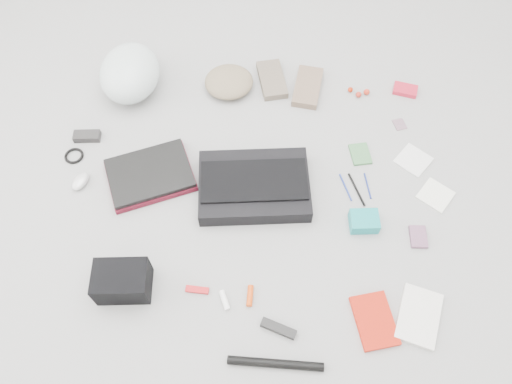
{
  "coord_description": "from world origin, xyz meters",
  "views": [
    {
      "loc": [
        0.02,
        -0.98,
        1.72
      ],
      "look_at": [
        0.0,
        0.0,
        0.05
      ],
      "focal_mm": 35.0,
      "sensor_mm": 36.0,
      "label": 1
    }
  ],
  "objects_px": {
    "bike_helmet": "(130,73)",
    "camera_bag": "(122,281)",
    "laptop": "(150,173)",
    "book_red": "(374,321)",
    "messenger_bag": "(254,186)",
    "accordion_wallet": "(364,221)"
  },
  "relations": [
    {
      "from": "messenger_bag",
      "to": "accordion_wallet",
      "type": "distance_m",
      "value": 0.45
    },
    {
      "from": "bike_helmet",
      "to": "camera_bag",
      "type": "bearing_deg",
      "value": -79.84
    },
    {
      "from": "laptop",
      "to": "accordion_wallet",
      "type": "height_order",
      "value": "accordion_wallet"
    },
    {
      "from": "camera_bag",
      "to": "book_red",
      "type": "bearing_deg",
      "value": -9.39
    },
    {
      "from": "laptop",
      "to": "bike_helmet",
      "type": "relative_size",
      "value": 1.0
    },
    {
      "from": "messenger_bag",
      "to": "camera_bag",
      "type": "height_order",
      "value": "camera_bag"
    },
    {
      "from": "messenger_bag",
      "to": "camera_bag",
      "type": "bearing_deg",
      "value": -141.06
    },
    {
      "from": "accordion_wallet",
      "to": "messenger_bag",
      "type": "bearing_deg",
      "value": 158.58
    },
    {
      "from": "laptop",
      "to": "camera_bag",
      "type": "relative_size",
      "value": 1.72
    },
    {
      "from": "laptop",
      "to": "accordion_wallet",
      "type": "relative_size",
      "value": 3.02
    },
    {
      "from": "camera_bag",
      "to": "accordion_wallet",
      "type": "relative_size",
      "value": 1.76
    },
    {
      "from": "messenger_bag",
      "to": "accordion_wallet",
      "type": "height_order",
      "value": "messenger_bag"
    },
    {
      "from": "laptop",
      "to": "bike_helmet",
      "type": "distance_m",
      "value": 0.5
    },
    {
      "from": "book_red",
      "to": "bike_helmet",
      "type": "bearing_deg",
      "value": 121.01
    },
    {
      "from": "accordion_wallet",
      "to": "laptop",
      "type": "bearing_deg",
      "value": 164.15
    },
    {
      "from": "messenger_bag",
      "to": "accordion_wallet",
      "type": "xyz_separation_m",
      "value": [
        0.42,
        -0.14,
        -0.01
      ]
    },
    {
      "from": "laptop",
      "to": "book_red",
      "type": "bearing_deg",
      "value": -54.57
    },
    {
      "from": "book_red",
      "to": "accordion_wallet",
      "type": "xyz_separation_m",
      "value": [
        -0.01,
        0.38,
        0.02
      ]
    },
    {
      "from": "laptop",
      "to": "book_red",
      "type": "height_order",
      "value": "laptop"
    },
    {
      "from": "messenger_bag",
      "to": "book_red",
      "type": "relative_size",
      "value": 2.26
    },
    {
      "from": "bike_helmet",
      "to": "camera_bag",
      "type": "distance_m",
      "value": 0.95
    },
    {
      "from": "laptop",
      "to": "camera_bag",
      "type": "height_order",
      "value": "camera_bag"
    }
  ]
}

